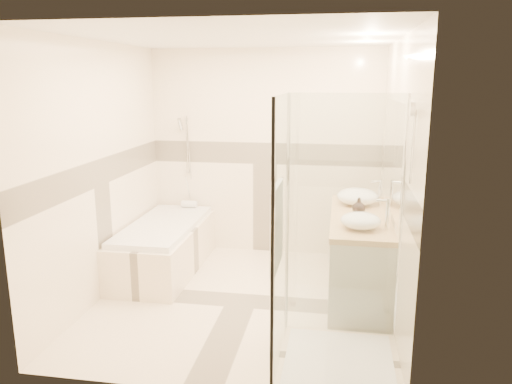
% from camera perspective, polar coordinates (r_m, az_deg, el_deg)
% --- Properties ---
extents(room, '(2.82, 3.02, 2.52)m').
position_cam_1_polar(room, '(4.66, -1.03, 1.88)').
color(room, '#FBE6C7').
rests_on(room, ground).
extents(bathtub, '(0.75, 1.70, 0.56)m').
position_cam_1_polar(bathtub, '(5.78, -10.45, -5.91)').
color(bathtub, '#FFEACB').
rests_on(bathtub, ground).
extents(vanity, '(0.58, 1.62, 0.85)m').
position_cam_1_polar(vanity, '(5.09, 11.64, -7.17)').
color(vanity, white).
rests_on(vanity, ground).
extents(shower_enclosure, '(0.96, 0.93, 2.04)m').
position_cam_1_polar(shower_enclosure, '(3.88, 7.89, -12.29)').
color(shower_enclosure, '#FFEACB').
rests_on(shower_enclosure, ground).
extents(vessel_sink_near, '(0.43, 0.43, 0.17)m').
position_cam_1_polar(vessel_sink_near, '(5.34, 11.54, -0.51)').
color(vessel_sink_near, white).
rests_on(vessel_sink_near, vanity).
extents(vessel_sink_far, '(0.35, 0.35, 0.14)m').
position_cam_1_polar(vessel_sink_far, '(4.50, 11.86, -3.23)').
color(vessel_sink_far, white).
rests_on(vessel_sink_far, vanity).
extents(faucet_near, '(0.11, 0.03, 0.27)m').
position_cam_1_polar(faucet_near, '(5.33, 13.89, 0.15)').
color(faucet_near, silver).
rests_on(faucet_near, vanity).
extents(faucet_far, '(0.11, 0.03, 0.28)m').
position_cam_1_polar(faucet_far, '(4.49, 14.67, -2.20)').
color(faucet_far, silver).
rests_on(faucet_far, vanity).
extents(amenity_bottle_a, '(0.08, 0.08, 0.15)m').
position_cam_1_polar(amenity_bottle_a, '(4.98, 11.66, -1.59)').
color(amenity_bottle_a, black).
rests_on(amenity_bottle_a, vanity).
extents(amenity_bottle_b, '(0.15, 0.15, 0.16)m').
position_cam_1_polar(amenity_bottle_b, '(4.97, 11.67, -1.56)').
color(amenity_bottle_b, black).
rests_on(amenity_bottle_b, vanity).
extents(folded_towels, '(0.17, 0.26, 0.08)m').
position_cam_1_polar(folded_towels, '(5.65, 11.42, -0.25)').
color(folded_towels, white).
rests_on(folded_towels, vanity).
extents(rolled_towel, '(0.19, 0.09, 0.09)m').
position_cam_1_polar(rolled_towel, '(6.33, -7.64, -1.38)').
color(rolled_towel, white).
rests_on(rolled_towel, bathtub).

